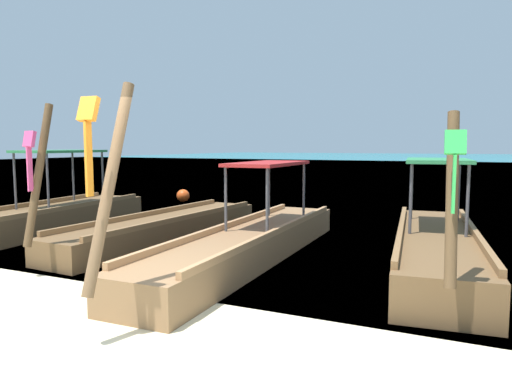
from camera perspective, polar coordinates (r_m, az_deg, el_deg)
ground at (r=5.40m, az=-14.96°, el=-16.10°), size 120.00×120.00×0.00m
sea_water at (r=65.14m, az=21.97°, el=3.49°), size 120.00×120.00×0.00m
longtail_boat_red_ribbon at (r=11.78m, az=-24.92°, el=-2.93°), size 1.94×6.91×2.70m
longtail_boat_pink_ribbon at (r=10.09m, az=-11.18°, el=-4.31°), size 1.41×6.17×2.64m
longtail_boat_orange_ribbon at (r=8.23m, az=-0.74°, el=-6.05°), size 1.26×7.31×2.66m
longtail_boat_green_ribbon at (r=8.21m, az=21.06°, el=-6.27°), size 1.77×5.95×2.35m
mooring_buoy_near at (r=16.71m, az=-8.85°, el=-0.45°), size 0.45×0.45×0.45m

